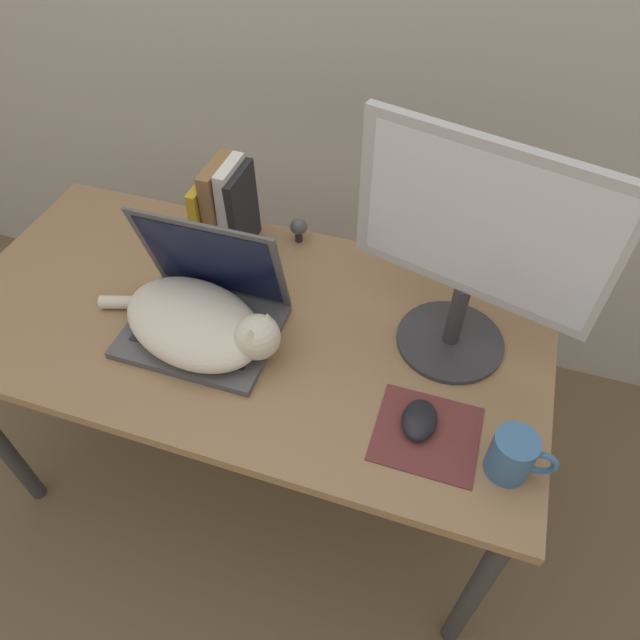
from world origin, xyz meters
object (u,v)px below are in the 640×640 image
object	(u,v)px
laptop	(205,310)
computer_mouse	(419,420)
book_row	(225,207)
cat	(199,324)
mug	(513,456)
webcam	(299,227)
external_monitor	(474,248)

from	to	relation	value
laptop	computer_mouse	bearing A→B (deg)	-12.51
laptop	book_row	world-z (taller)	laptop
laptop	computer_mouse	xyz separation A→B (m)	(0.52, -0.11, -0.03)
cat	book_row	distance (m)	0.35
book_row	computer_mouse	bearing A→B (deg)	-34.52
book_row	mug	size ratio (longest dim) A/B	1.92
computer_mouse	laptop	bearing A→B (deg)	167.49
cat	mug	xyz separation A→B (m)	(0.69, -0.11, -0.00)
cat	webcam	xyz separation A→B (m)	(0.09, 0.40, -0.01)
external_monitor	book_row	size ratio (longest dim) A/B	2.10
computer_mouse	webcam	xyz separation A→B (m)	(-0.42, 0.47, 0.03)
external_monitor	cat	bearing A→B (deg)	-162.91
cat	external_monitor	bearing A→B (deg)	17.09
book_row	webcam	size ratio (longest dim) A/B	3.38
laptop	cat	world-z (taller)	laptop
book_row	external_monitor	bearing A→B (deg)	-15.74
cat	laptop	bearing A→B (deg)	101.12
cat	computer_mouse	world-z (taller)	cat
cat	external_monitor	size ratio (longest dim) A/B	0.94
book_row	webcam	bearing A→B (deg)	18.44
book_row	mug	xyz separation A→B (m)	(0.77, -0.45, -0.06)
laptop	computer_mouse	size ratio (longest dim) A/B	3.43
cat	mug	world-z (taller)	cat
external_monitor	mug	distance (m)	0.39
laptop	cat	bearing A→B (deg)	-78.88
cat	mug	bearing A→B (deg)	-9.42
cat	external_monitor	world-z (taller)	external_monitor
laptop	webcam	xyz separation A→B (m)	(0.10, 0.35, -0.01)
external_monitor	mug	xyz separation A→B (m)	(0.15, -0.28, -0.23)
cat	mug	distance (m)	0.70
laptop	external_monitor	distance (m)	0.60
computer_mouse	book_row	xyz separation A→B (m)	(-0.59, 0.41, 0.09)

